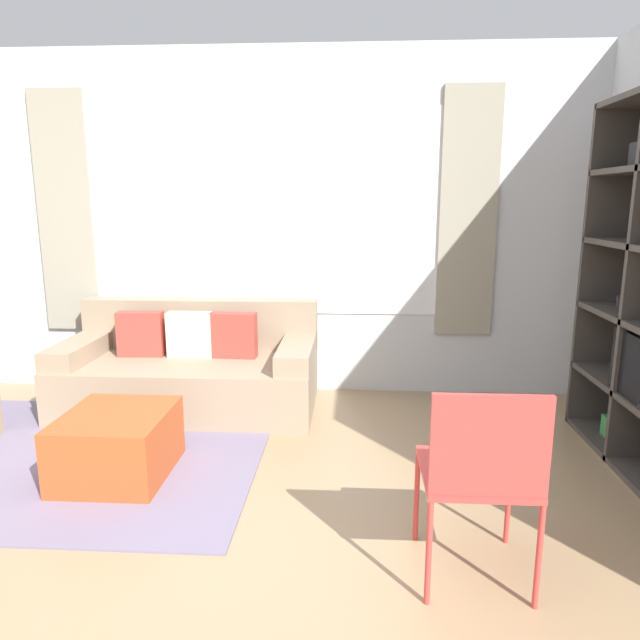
# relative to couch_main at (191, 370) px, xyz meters

# --- Properties ---
(ground_plane) EXTENTS (16.00, 16.00, 0.00)m
(ground_plane) POSITION_rel_couch_main_xyz_m (0.50, -2.25, -0.29)
(ground_plane) COLOR #9E7F5B
(wall_back) EXTENTS (6.41, 0.11, 2.70)m
(wall_back) POSITION_rel_couch_main_xyz_m (0.50, 0.49, 1.07)
(wall_back) COLOR silver
(wall_back) RESTS_ON ground_plane
(area_rug) EXTENTS (2.53, 1.86, 0.01)m
(area_rug) POSITION_rel_couch_main_xyz_m (-0.59, -0.93, -0.28)
(area_rug) COLOR slate
(area_rug) RESTS_ON ground_plane
(couch_main) EXTENTS (1.87, 0.91, 0.78)m
(couch_main) POSITION_rel_couch_main_xyz_m (0.00, 0.00, 0.00)
(couch_main) COLOR gray
(couch_main) RESTS_ON ground_plane
(ottoman) EXTENTS (0.58, 0.64, 0.38)m
(ottoman) POSITION_rel_couch_main_xyz_m (-0.11, -1.14, -0.10)
(ottoman) COLOR #B74C23
(ottoman) RESTS_ON ground_plane
(folding_chair) EXTENTS (0.44, 0.46, 0.86)m
(folding_chair) POSITION_rel_couch_main_xyz_m (1.73, -1.97, 0.23)
(folding_chair) COLOR #CC3D38
(folding_chair) RESTS_ON ground_plane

